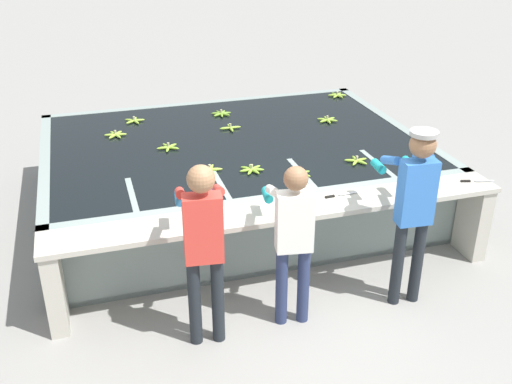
% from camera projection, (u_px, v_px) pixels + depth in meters
% --- Properties ---
extents(ground_plane, '(80.00, 80.00, 0.00)m').
position_uv_depth(ground_plane, '(290.00, 298.00, 5.90)').
color(ground_plane, gray).
rests_on(ground_plane, ground).
extents(wash_tank, '(4.54, 3.35, 0.88)m').
position_uv_depth(wash_tank, '(234.00, 174.00, 7.52)').
color(wash_tank, gray).
rests_on(wash_tank, ground).
extents(work_ledge, '(4.54, 0.45, 0.88)m').
position_uv_depth(work_ledge, '(284.00, 231.00, 5.81)').
color(work_ledge, '#B7B2A3').
rests_on(work_ledge, ground).
extents(worker_0, '(0.46, 0.73, 1.69)m').
position_uv_depth(worker_0, '(203.00, 239.00, 4.92)').
color(worker_0, '#1E2328').
rests_on(worker_0, ground).
extents(worker_1, '(0.48, 0.73, 1.56)m').
position_uv_depth(worker_1, '(293.00, 232.00, 5.21)').
color(worker_1, navy).
rests_on(worker_1, ground).
extents(worker_2, '(0.44, 0.74, 1.76)m').
position_uv_depth(worker_2, '(414.00, 200.00, 5.41)').
color(worker_2, '#1E2328').
rests_on(worker_2, ground).
extents(banana_bunch_floating_0, '(0.26, 0.28, 0.08)m').
position_uv_depth(banana_bunch_floating_0, '(134.00, 121.00, 7.94)').
color(banana_bunch_floating_0, '#93BC3D').
rests_on(banana_bunch_floating_0, wash_tank).
extents(banana_bunch_floating_1, '(0.28, 0.28, 0.08)m').
position_uv_depth(banana_bunch_floating_1, '(252.00, 169.00, 6.50)').
color(banana_bunch_floating_1, '#7FAD33').
rests_on(banana_bunch_floating_1, wash_tank).
extents(banana_bunch_floating_2, '(0.27, 0.28, 0.08)m').
position_uv_depth(banana_bunch_floating_2, '(327.00, 120.00, 7.97)').
color(banana_bunch_floating_2, '#93BC3D').
rests_on(banana_bunch_floating_2, wash_tank).
extents(banana_bunch_floating_3, '(0.28, 0.28, 0.08)m').
position_uv_depth(banana_bunch_floating_3, '(221.00, 114.00, 8.20)').
color(banana_bunch_floating_3, '#75A333').
rests_on(banana_bunch_floating_3, wash_tank).
extents(banana_bunch_floating_4, '(0.28, 0.27, 0.08)m').
position_uv_depth(banana_bunch_floating_4, '(115.00, 135.00, 7.47)').
color(banana_bunch_floating_4, '#9EC642').
rests_on(banana_bunch_floating_4, wash_tank).
extents(banana_bunch_floating_5, '(0.28, 0.28, 0.08)m').
position_uv_depth(banana_bunch_floating_5, '(299.00, 174.00, 6.40)').
color(banana_bunch_floating_5, '#75A333').
rests_on(banana_bunch_floating_5, wash_tank).
extents(banana_bunch_floating_6, '(0.28, 0.28, 0.08)m').
position_uv_depth(banana_bunch_floating_6, '(230.00, 128.00, 7.69)').
color(banana_bunch_floating_6, '#93BC3D').
rests_on(banana_bunch_floating_6, wash_tank).
extents(banana_bunch_floating_7, '(0.26, 0.28, 0.08)m').
position_uv_depth(banana_bunch_floating_7, '(168.00, 147.00, 7.08)').
color(banana_bunch_floating_7, '#8CB738').
rests_on(banana_bunch_floating_7, wash_tank).
extents(banana_bunch_floating_8, '(0.27, 0.27, 0.08)m').
position_uv_depth(banana_bunch_floating_8, '(210.00, 169.00, 6.50)').
color(banana_bunch_floating_8, '#93BC3D').
rests_on(banana_bunch_floating_8, wash_tank).
extents(banana_bunch_floating_9, '(0.28, 0.27, 0.08)m').
position_uv_depth(banana_bunch_floating_9, '(357.00, 161.00, 6.72)').
color(banana_bunch_floating_9, '#8CB738').
rests_on(banana_bunch_floating_9, wash_tank).
extents(banana_bunch_floating_10, '(0.28, 0.28, 0.08)m').
position_uv_depth(banana_bunch_floating_10, '(337.00, 95.00, 8.98)').
color(banana_bunch_floating_10, '#93BC3D').
rests_on(banana_bunch_floating_10, wash_tank).
extents(banana_bunch_ledge_0, '(0.27, 0.28, 0.08)m').
position_uv_depth(banana_bunch_ledge_0, '(425.00, 188.00, 6.07)').
color(banana_bunch_ledge_0, '#8CB738').
rests_on(banana_bunch_ledge_0, work_ledge).
extents(knife_0, '(0.35, 0.05, 0.02)m').
position_uv_depth(knife_0, '(336.00, 195.00, 5.94)').
color(knife_0, silver).
rests_on(knife_0, work_ledge).
extents(knife_1, '(0.35, 0.12, 0.02)m').
position_uv_depth(knife_1, '(472.00, 181.00, 6.24)').
color(knife_1, silver).
rests_on(knife_1, work_ledge).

